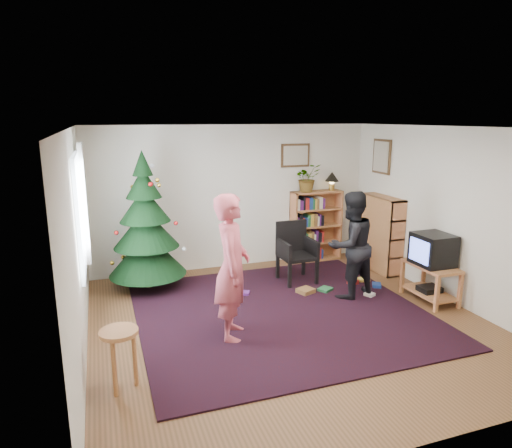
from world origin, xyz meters
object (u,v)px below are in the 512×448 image
object	(u,v)px
bookshelf_back	(316,225)
bookshelf_right	(380,233)
table_lamp	(332,178)
crt_tv	(433,249)
picture_back	(295,155)
armchair	(295,249)
christmas_tree	(146,232)
picture_right	(382,157)
stool	(119,344)
person_standing	(232,267)
potted_plant	(307,178)
tv_stand	(430,280)
person_by_chair	(351,245)

from	to	relation	value
bookshelf_back	bookshelf_right	bearing A→B (deg)	-47.81
table_lamp	crt_tv	bearing A→B (deg)	-80.78
picture_back	armchair	world-z (taller)	picture_back
christmas_tree	bookshelf_back	world-z (taller)	christmas_tree
christmas_tree	table_lamp	world-z (taller)	christmas_tree
picture_right	stool	distance (m)	5.51
christmas_tree	bookshelf_right	xyz separation A→B (m)	(3.94, -0.41, -0.23)
picture_back	armchair	bearing A→B (deg)	-113.14
armchair	person_standing	bearing A→B (deg)	-135.25
crt_tv	stool	xyz separation A→B (m)	(-4.37, -0.83, -0.30)
potted_plant	bookshelf_right	bearing A→B (deg)	-41.46
bookshelf_back	crt_tv	xyz separation A→B (m)	(0.68, -2.35, 0.11)
crt_tv	christmas_tree	bearing A→B (deg)	153.84
picture_back	christmas_tree	world-z (taller)	picture_back
table_lamp	christmas_tree	bearing A→B (deg)	-172.09
bookshelf_right	tv_stand	distance (m)	1.51
tv_stand	table_lamp	distance (m)	2.67
table_lamp	armchair	bearing A→B (deg)	-141.13
stool	picture_back	bearing A→B (deg)	45.13
christmas_tree	potted_plant	bearing A→B (deg)	9.24
potted_plant	table_lamp	size ratio (longest dim) A/B	1.49
christmas_tree	potted_plant	size ratio (longest dim) A/B	4.26
picture_back	armchair	distance (m)	1.82
picture_right	potted_plant	xyz separation A→B (m)	(-1.14, 0.59, -0.40)
picture_back	potted_plant	xyz separation A→B (m)	(0.19, -0.14, -0.40)
picture_back	table_lamp	distance (m)	0.82
picture_right	bookshelf_back	bearing A→B (deg)	147.87
picture_right	bookshelf_back	xyz separation A→B (m)	(-0.94, 0.59, -1.29)
crt_tv	table_lamp	distance (m)	2.50
bookshelf_back	person_by_chair	xyz separation A→B (m)	(-0.35, -1.83, 0.13)
stool	bookshelf_back	bearing A→B (deg)	40.79
armchair	crt_tv	bearing A→B (deg)	-44.83
tv_stand	person_standing	world-z (taller)	person_standing
person_by_chair	armchair	bearing A→B (deg)	-73.54
bookshelf_right	table_lamp	distance (m)	1.34
person_by_chair	bookshelf_right	bearing A→B (deg)	-151.90
potted_plant	bookshelf_back	bearing A→B (deg)	0.00
picture_right	christmas_tree	bearing A→B (deg)	178.41
picture_right	bookshelf_right	size ratio (longest dim) A/B	0.46
person_by_chair	bookshelf_back	bearing A→B (deg)	-112.07
armchair	person_by_chair	bearing A→B (deg)	-63.70
bookshelf_right	stool	size ratio (longest dim) A/B	2.09
stool	christmas_tree	bearing A→B (deg)	78.38
bookshelf_back	stool	distance (m)	4.88
person_by_chair	potted_plant	size ratio (longest dim) A/B	3.15
picture_back	person_standing	size ratio (longest dim) A/B	0.31
armchair	christmas_tree	bearing A→B (deg)	167.88
christmas_tree	bookshelf_right	bearing A→B (deg)	-5.95
person_by_chair	table_lamp	bearing A→B (deg)	-120.77
armchair	potted_plant	distance (m)	1.51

